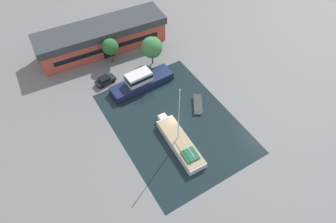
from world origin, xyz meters
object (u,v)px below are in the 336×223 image
(quay_tree_by_water, at_px, (110,47))
(small_dinghy, at_px, (198,104))
(sailboat_moored, at_px, (180,143))
(motor_cruiser, at_px, (141,81))
(quay_tree_near_building, at_px, (152,47))
(warehouse_building, at_px, (102,37))
(parked_car, at_px, (105,80))

(quay_tree_by_water, xyz_separation_m, small_dinghy, (8.61, -20.31, -3.68))
(sailboat_moored, relative_size, motor_cruiser, 0.99)
(quay_tree_near_building, relative_size, quay_tree_by_water, 1.11)
(warehouse_building, height_order, quay_tree_by_water, warehouse_building)
(warehouse_building, relative_size, motor_cruiser, 2.20)
(quay_tree_by_water, height_order, sailboat_moored, sailboat_moored)
(sailboat_moored, bearing_deg, quay_tree_by_water, 94.00)
(quay_tree_near_building, distance_m, motor_cruiser, 7.98)
(warehouse_building, height_order, sailboat_moored, sailboat_moored)
(sailboat_moored, bearing_deg, quay_tree_near_building, 75.19)
(warehouse_building, bearing_deg, motor_cruiser, -80.28)
(sailboat_moored, height_order, motor_cruiser, sailboat_moored)
(quay_tree_near_building, height_order, motor_cruiser, quay_tree_near_building)
(quay_tree_by_water, xyz_separation_m, sailboat_moored, (0.68, -26.21, -3.29))
(sailboat_moored, bearing_deg, parked_car, 105.38)
(warehouse_building, bearing_deg, quay_tree_by_water, -89.23)
(warehouse_building, distance_m, quay_tree_near_building, 12.64)
(quay_tree_by_water, relative_size, sailboat_moored, 0.44)
(sailboat_moored, distance_m, motor_cruiser, 16.29)
(quay_tree_by_water, bearing_deg, motor_cruiser, -79.56)
(quay_tree_by_water, bearing_deg, sailboat_moored, -88.52)
(small_dinghy, bearing_deg, sailboat_moored, -111.04)
(quay_tree_by_water, relative_size, small_dinghy, 1.23)
(quay_tree_by_water, height_order, small_dinghy, quay_tree_by_water)
(parked_car, distance_m, small_dinghy, 19.61)
(parked_car, relative_size, sailboat_moored, 0.33)
(quay_tree_near_building, xyz_separation_m, sailboat_moored, (-6.63, -21.26, -3.46))
(warehouse_building, relative_size, small_dinghy, 6.22)
(motor_cruiser, bearing_deg, small_dinghy, -149.19)
(parked_car, relative_size, motor_cruiser, 0.33)
(quay_tree_near_building, relative_size, motor_cruiser, 0.49)
(quay_tree_near_building, xyz_separation_m, motor_cruiser, (-5.47, -5.02, -2.92))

